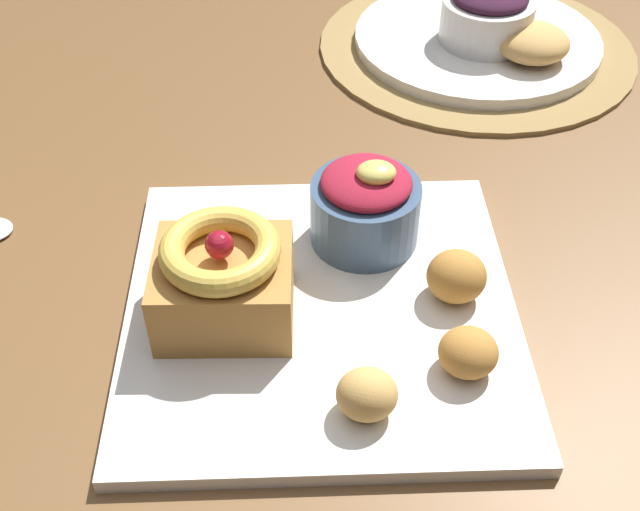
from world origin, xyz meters
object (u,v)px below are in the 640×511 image
at_px(front_plate, 321,309).
at_px(fritter_front, 468,352).
at_px(berry_ramekin, 365,206).
at_px(back_ramekin, 488,14).
at_px(fritter_back, 457,276).
at_px(back_pastry, 532,42).
at_px(cake_slice, 223,279).
at_px(back_plate, 477,39).
at_px(fritter_middle, 367,394).

bearing_deg(front_plate, fritter_front, -33.51).
height_order(berry_ramekin, back_ramekin, same).
xyz_separation_m(fritter_back, back_ramekin, (0.09, 0.36, 0.02)).
distance_m(fritter_front, back_pastry, 0.41).
height_order(fritter_back, back_pastry, same).
height_order(cake_slice, back_ramekin, cake_slice).
relative_size(back_plate, back_ramekin, 2.74).
height_order(fritter_front, back_pastry, back_pastry).
relative_size(front_plate, cake_slice, 2.92).
height_order(fritter_back, back_plate, fritter_back).
relative_size(fritter_middle, fritter_back, 0.91).
xyz_separation_m(back_ramekin, back_pastry, (0.04, -0.04, -0.01)).
bearing_deg(fritter_middle, fritter_back, 54.15).
distance_m(fritter_front, fritter_back, 0.07).
height_order(front_plate, fritter_middle, fritter_middle).
bearing_deg(back_ramekin, back_pastry, -43.02).
xyz_separation_m(front_plate, fritter_back, (0.10, 0.01, 0.02)).
bearing_deg(berry_ramekin, back_ramekin, 63.58).
height_order(berry_ramekin, back_plate, berry_ramekin).
bearing_deg(back_ramekin, fritter_back, -103.79).
height_order(back_plate, back_ramekin, back_ramekin).
height_order(fritter_middle, back_plate, fritter_middle).
relative_size(back_ramekin, back_pastry, 1.29).
bearing_deg(back_ramekin, fritter_front, -102.09).
distance_m(fritter_front, back_ramekin, 0.44).
relative_size(berry_ramekin, back_ramekin, 0.87).
relative_size(cake_slice, fritter_back, 2.23).
height_order(berry_ramekin, back_pastry, berry_ramekin).
height_order(front_plate, back_plate, back_plate).
bearing_deg(back_pastry, back_ramekin, 136.98).
bearing_deg(back_plate, cake_slice, -122.31).
distance_m(front_plate, fritter_back, 0.10).
height_order(fritter_front, back_ramekin, back_ramekin).
bearing_deg(fritter_back, back_pastry, 68.44).
bearing_deg(fritter_back, berry_ramekin, 132.96).
distance_m(berry_ramekin, back_pastry, 0.32).
xyz_separation_m(front_plate, cake_slice, (-0.07, -0.01, 0.04)).
bearing_deg(back_plate, berry_ramekin, -114.82).
distance_m(cake_slice, berry_ramekin, 0.13).
xyz_separation_m(berry_ramekin, fritter_middle, (-0.01, -0.16, -0.02)).
xyz_separation_m(fritter_front, back_ramekin, (0.09, 0.43, 0.02)).
bearing_deg(back_plate, back_ramekin, -73.28).
relative_size(front_plate, back_pastry, 3.72).
bearing_deg(fritter_back, back_plate, 77.27).
relative_size(fritter_back, back_pastry, 0.57).
xyz_separation_m(fritter_middle, back_ramekin, (0.16, 0.46, 0.02)).
relative_size(berry_ramekin, fritter_front, 2.11).
distance_m(berry_ramekin, back_plate, 0.35).
bearing_deg(fritter_front, back_pastry, 71.45).
height_order(cake_slice, fritter_back, cake_slice).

